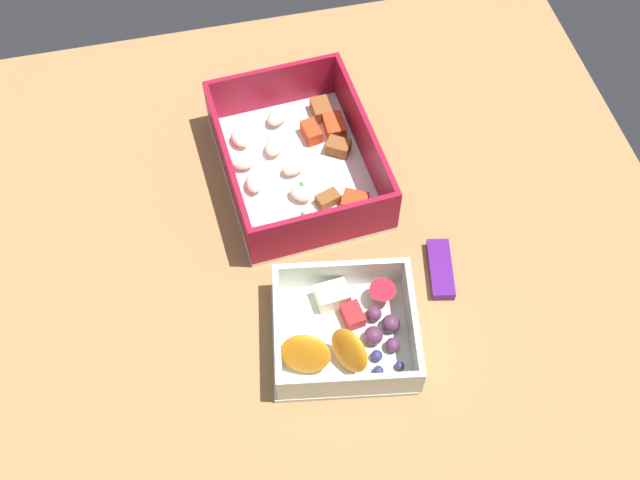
# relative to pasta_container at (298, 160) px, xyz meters

# --- Properties ---
(table_surface) EXTENTS (0.80, 0.80, 0.02)m
(table_surface) POSITION_rel_pasta_container_xyz_m (0.13, -0.00, -0.03)
(table_surface) COLOR #9E7547
(table_surface) RESTS_ON ground
(pasta_container) EXTENTS (0.23, 0.18, 0.07)m
(pasta_container) POSITION_rel_pasta_container_xyz_m (0.00, 0.00, 0.00)
(pasta_container) COLOR white
(pasta_container) RESTS_ON table_surface
(fruit_bowl) EXTENTS (0.15, 0.16, 0.06)m
(fruit_bowl) POSITION_rel_pasta_container_xyz_m (0.22, 0.00, -0.00)
(fruit_bowl) COLOR silver
(fruit_bowl) RESTS_ON table_surface
(candy_bar) EXTENTS (0.07, 0.04, 0.01)m
(candy_bar) POSITION_rel_pasta_container_xyz_m (0.17, 0.12, -0.01)
(candy_bar) COLOR #51197A
(candy_bar) RESTS_ON table_surface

